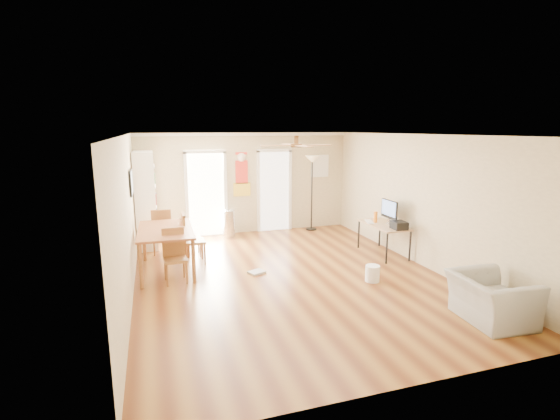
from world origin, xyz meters
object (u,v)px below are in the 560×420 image
object	(u,v)px
dining_chair_right_a	(192,235)
trash_can	(229,224)
dining_chair_near	(175,256)
armchair	(491,299)
dining_chair_right_b	(194,238)
torchiere_lamp	(312,193)
computer_desk	(383,239)
wastebasket_a	(372,273)
dining_chair_far	(162,231)
printer	(399,225)
dining_table	(167,250)
bookshelf	(146,200)

from	to	relation	value
dining_chair_right_a	trash_can	xyz separation A→B (m)	(1.05, 1.33, -0.12)
dining_chair_right_a	dining_chair_near	bearing A→B (deg)	162.71
armchair	dining_chair_right_a	bearing A→B (deg)	45.17
dining_chair_right_a	dining_chair_right_b	distance (m)	0.51
dining_chair_right_b	trash_can	distance (m)	2.11
torchiere_lamp	computer_desk	bearing A→B (deg)	-75.23
trash_can	dining_chair_right_a	bearing A→B (deg)	-128.24
computer_desk	wastebasket_a	size ratio (longest dim) A/B	4.23
dining_chair_right_b	computer_desk	bearing A→B (deg)	-99.64
dining_chair_far	trash_can	xyz separation A→B (m)	(1.64, 0.92, -0.16)
printer	armchair	xyz separation A→B (m)	(-0.30, -2.76, -0.42)
dining_chair_right_a	dining_chair_far	world-z (taller)	dining_chair_far
dining_chair_near	computer_desk	size ratio (longest dim) A/B	0.76
dining_chair_near	torchiere_lamp	size ratio (longest dim) A/B	0.48
dining_chair_right_a	trash_can	world-z (taller)	dining_chair_right_a
dining_chair_near	dining_chair_far	distance (m)	1.89
dining_chair_right_b	armchair	world-z (taller)	dining_chair_right_b
dining_table	dining_chair_right_a	distance (m)	1.00
bookshelf	dining_chair_near	bearing A→B (deg)	-65.28
dining_chair_near	dining_chair_far	bearing A→B (deg)	91.26
torchiere_lamp	dining_chair_near	bearing A→B (deg)	-142.73
bookshelf	trash_can	world-z (taller)	bookshelf
computer_desk	dining_table	bearing A→B (deg)	176.12
printer	dining_chair_right_a	bearing A→B (deg)	163.59
dining_table	armchair	bearing A→B (deg)	-39.43
wastebasket_a	torchiere_lamp	bearing A→B (deg)	84.43
trash_can	printer	size ratio (longest dim) A/B	2.14
bookshelf	wastebasket_a	xyz separation A→B (m)	(3.85, -3.55, -0.95)
dining_chair_near	dining_chair_far	size ratio (longest dim) A/B	0.96
bookshelf	dining_chair_far	bearing A→B (deg)	-50.04
dining_chair_right_a	dining_chair_far	bearing A→B (deg)	54.70
dining_chair_near	dining_table	bearing A→B (deg)	96.83
computer_desk	printer	distance (m)	0.63
dining_table	printer	distance (m)	4.68
dining_chair_right_b	armchair	distance (m)	5.39
wastebasket_a	dining_chair_right_a	bearing A→B (deg)	139.59
dining_chair_near	computer_desk	xyz separation A→B (m)	(4.42, 0.33, -0.14)
dining_chair_right_a	printer	xyz separation A→B (m)	(4.05, -1.61, 0.30)
dining_chair_right_b	wastebasket_a	xyz separation A→B (m)	(2.94, -2.00, -0.37)
printer	wastebasket_a	world-z (taller)	printer
torchiere_lamp	dining_table	bearing A→B (deg)	-150.25
bookshelf	printer	world-z (taller)	bookshelf
armchair	bookshelf	bearing A→B (deg)	45.24
dining_table	computer_desk	xyz separation A→B (m)	(4.54, -0.31, -0.08)
bookshelf	trash_can	size ratio (longest dim) A/B	3.26
dining_chair_right_a	torchiere_lamp	bearing A→B (deg)	-68.50
dining_chair_far	printer	world-z (taller)	dining_chair_far
dining_chair_right_a	trash_can	bearing A→B (deg)	-39.30
dining_chair_near	printer	bearing A→B (deg)	-5.56
dining_chair_near	printer	distance (m)	4.49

